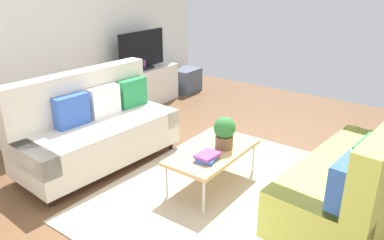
% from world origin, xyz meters
% --- Properties ---
extents(ground_plane, '(7.68, 7.68, 0.00)m').
position_xyz_m(ground_plane, '(0.00, 0.00, 0.00)').
color(ground_plane, brown).
extents(wall_far, '(6.40, 0.12, 2.90)m').
position_xyz_m(wall_far, '(0.00, 2.80, 1.45)').
color(wall_far, white).
rests_on(wall_far, ground_plane).
extents(area_rug, '(2.90, 2.20, 0.01)m').
position_xyz_m(area_rug, '(-0.01, -0.18, 0.01)').
color(area_rug, tan).
rests_on(area_rug, ground_plane).
extents(couch_beige, '(1.95, 0.97, 1.10)m').
position_xyz_m(couch_beige, '(-0.34, 1.45, 0.45)').
color(couch_beige, beige).
rests_on(couch_beige, ground_plane).
extents(couch_green, '(1.97, 1.01, 1.10)m').
position_xyz_m(couch_green, '(0.32, -1.40, 0.45)').
color(couch_green, '#C1CC51').
rests_on(couch_green, ground_plane).
extents(coffee_table, '(1.10, 0.56, 0.42)m').
position_xyz_m(coffee_table, '(0.04, 0.02, 0.39)').
color(coffee_table, tan).
rests_on(coffee_table, ground_plane).
extents(tv_console, '(1.40, 0.44, 0.64)m').
position_xyz_m(tv_console, '(1.55, 2.46, 0.32)').
color(tv_console, silver).
rests_on(tv_console, ground_plane).
extents(tv, '(1.00, 0.20, 0.64)m').
position_xyz_m(tv, '(1.55, 2.44, 0.95)').
color(tv, black).
rests_on(tv, tv_console).
extents(storage_trunk, '(0.52, 0.40, 0.44)m').
position_xyz_m(storage_trunk, '(2.65, 2.36, 0.22)').
color(storage_trunk, '#4C5666').
rests_on(storage_trunk, ground_plane).
extents(potted_plant, '(0.23, 0.23, 0.35)m').
position_xyz_m(potted_plant, '(0.16, -0.04, 0.61)').
color(potted_plant, brown).
rests_on(potted_plant, coffee_table).
extents(table_book_0, '(0.28, 0.23, 0.04)m').
position_xyz_m(table_book_0, '(-0.18, -0.05, 0.44)').
color(table_book_0, '#3359B2').
rests_on(table_book_0, coffee_table).
extents(table_book_1, '(0.25, 0.19, 0.03)m').
position_xyz_m(table_book_1, '(-0.18, -0.05, 0.47)').
color(table_book_1, purple).
rests_on(table_book_1, table_book_0).
extents(vase_0, '(0.14, 0.14, 0.17)m').
position_xyz_m(vase_0, '(0.97, 2.51, 0.73)').
color(vase_0, '#B24C4C').
rests_on(vase_0, tv_console).
extents(vase_1, '(0.13, 0.13, 0.16)m').
position_xyz_m(vase_1, '(1.16, 2.51, 0.72)').
color(vase_1, '#33B29E').
rests_on(vase_1, tv_console).
extents(bottle_0, '(0.06, 0.06, 0.21)m').
position_xyz_m(bottle_0, '(1.35, 2.42, 0.75)').
color(bottle_0, '#3359B2').
rests_on(bottle_0, tv_console).
extents(bottle_1, '(0.05, 0.05, 0.21)m').
position_xyz_m(bottle_1, '(1.46, 2.42, 0.74)').
color(bottle_1, silver).
rests_on(bottle_1, tv_console).
extents(bottle_2, '(0.05, 0.05, 0.16)m').
position_xyz_m(bottle_2, '(1.56, 2.42, 0.72)').
color(bottle_2, purple).
rests_on(bottle_2, tv_console).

